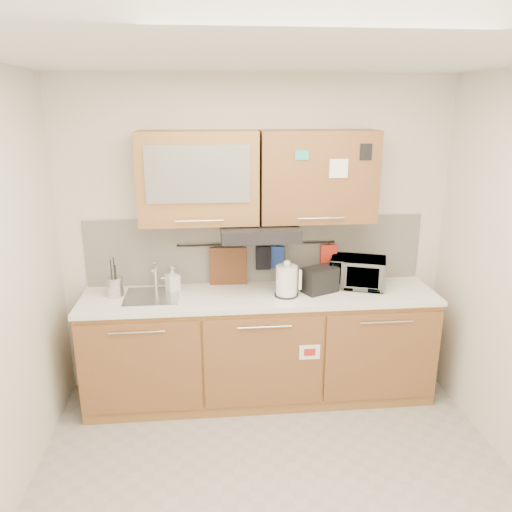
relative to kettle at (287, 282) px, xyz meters
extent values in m
plane|color=#9E9993|center=(-0.20, -1.13, -1.04)|extent=(3.20, 3.20, 0.00)
plane|color=white|center=(-0.20, -1.13, 1.56)|extent=(3.20, 3.20, 0.00)
plane|color=silver|center=(-0.20, 0.37, 0.26)|extent=(3.20, 0.00, 3.20)
cube|color=#A36C39|center=(-0.20, 0.07, -0.60)|extent=(2.80, 0.60, 0.88)
cube|color=black|center=(-0.20, 0.07, -0.99)|extent=(2.80, 0.54, 0.10)
cube|color=brown|center=(-1.14, -0.24, -0.57)|extent=(0.91, 0.02, 0.74)
cylinder|color=silver|center=(-1.14, -0.27, -0.26)|extent=(0.41, 0.01, 0.01)
cube|color=brown|center=(-0.20, -0.24, -0.57)|extent=(0.91, 0.02, 0.74)
cylinder|color=silver|center=(-0.20, -0.27, -0.26)|extent=(0.41, 0.01, 0.01)
cube|color=brown|center=(0.73, -0.24, -0.57)|extent=(0.91, 0.02, 0.74)
cylinder|color=silver|center=(0.73, -0.27, -0.26)|extent=(0.41, 0.01, 0.01)
cube|color=white|center=(-0.20, 0.06, -0.14)|extent=(2.82, 0.62, 0.04)
cube|color=silver|center=(-0.20, 0.36, 0.16)|extent=(2.80, 0.02, 0.56)
cube|color=#A36C39|center=(-0.66, 0.20, 0.79)|extent=(0.90, 0.35, 0.70)
cube|color=silver|center=(-0.66, 0.01, 0.84)|extent=(0.76, 0.02, 0.42)
cube|color=brown|center=(0.26, 0.20, 0.79)|extent=(0.90, 0.35, 0.70)
cube|color=white|center=(0.38, 0.01, 0.87)|extent=(0.14, 0.00, 0.14)
cube|color=black|center=(-0.20, 0.12, 0.38)|extent=(0.60, 0.46, 0.10)
cube|color=silver|center=(-1.05, 0.07, -0.12)|extent=(0.42, 0.40, 0.03)
cylinder|color=silver|center=(-1.03, 0.23, 0.00)|extent=(0.03, 0.03, 0.24)
cylinder|color=silver|center=(-1.03, 0.15, 0.10)|extent=(0.02, 0.18, 0.02)
cylinder|color=black|center=(-0.20, 0.32, 0.22)|extent=(1.30, 0.02, 0.02)
cylinder|color=silver|center=(-1.34, 0.12, -0.04)|extent=(0.16, 0.16, 0.16)
cylinder|color=black|center=(-1.36, 0.13, 0.03)|extent=(0.01, 0.01, 0.29)
cylinder|color=black|center=(-1.32, 0.10, 0.01)|extent=(0.01, 0.01, 0.26)
cylinder|color=black|center=(-1.34, 0.14, 0.04)|extent=(0.01, 0.01, 0.32)
cylinder|color=black|center=(-1.35, 0.09, 0.00)|extent=(0.01, 0.01, 0.23)
cylinder|color=white|center=(0.00, 0.00, 0.00)|extent=(0.19, 0.19, 0.24)
sphere|color=white|center=(0.00, 0.00, 0.15)|extent=(0.06, 0.06, 0.06)
cube|color=white|center=(0.10, -0.01, 0.02)|extent=(0.03, 0.04, 0.16)
cylinder|color=black|center=(0.00, 0.00, -0.11)|extent=(0.19, 0.19, 0.01)
cube|color=black|center=(0.28, 0.06, -0.02)|extent=(0.31, 0.26, 0.20)
cube|color=black|center=(0.23, 0.04, 0.08)|extent=(0.12, 0.14, 0.01)
cube|color=black|center=(0.32, 0.08, 0.08)|extent=(0.12, 0.14, 0.01)
imported|color=#999999|center=(0.62, 0.16, 0.00)|extent=(0.51, 0.43, 0.24)
imported|color=#999999|center=(-0.90, 0.19, -0.01)|extent=(0.13, 0.13, 0.21)
cube|color=brown|center=(-0.44, 0.31, 0.01)|extent=(0.31, 0.03, 0.38)
cube|color=#213F9A|center=(-0.03, 0.31, 0.11)|extent=(0.12, 0.05, 0.19)
cube|color=black|center=(-0.15, 0.31, 0.10)|extent=(0.13, 0.04, 0.20)
cube|color=red|center=(0.40, 0.31, 0.12)|extent=(0.14, 0.02, 0.17)
camera|label=1|loc=(-0.59, -3.63, 1.32)|focal=35.00mm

